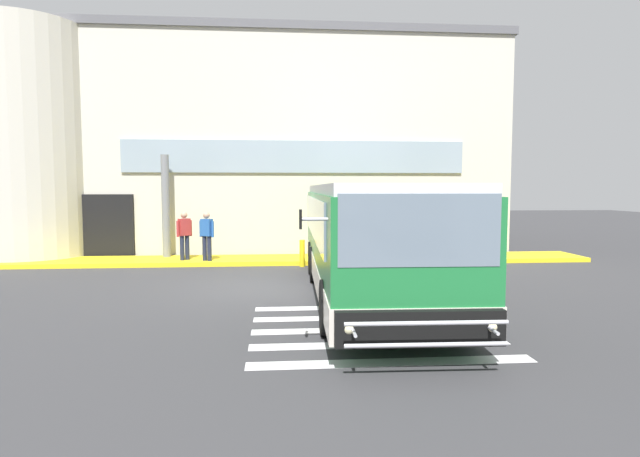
{
  "coord_description": "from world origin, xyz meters",
  "views": [
    {
      "loc": [
        0.29,
        -13.46,
        2.63
      ],
      "look_at": [
        1.47,
        0.8,
        1.5
      ],
      "focal_mm": 28.89,
      "sensor_mm": 36.0,
      "label": 1
    }
  ],
  "objects_px": {
    "bus_main_foreground": "(367,242)",
    "passenger_near_column": "(184,232)",
    "safety_bollard_yellow": "(302,253)",
    "entry_support_column": "(166,206)",
    "passenger_by_doorway": "(207,234)"
  },
  "relations": [
    {
      "from": "bus_main_foreground",
      "to": "passenger_near_column",
      "type": "xyz_separation_m",
      "value": [
        -5.38,
        5.74,
        -0.22
      ]
    },
    {
      "from": "bus_main_foreground",
      "to": "safety_bollard_yellow",
      "type": "xyz_separation_m",
      "value": [
        -1.35,
        4.82,
        -0.88
      ]
    },
    {
      "from": "bus_main_foreground",
      "to": "passenger_near_column",
      "type": "distance_m",
      "value": 7.87
    },
    {
      "from": "entry_support_column",
      "to": "safety_bollard_yellow",
      "type": "bearing_deg",
      "value": -20.5
    },
    {
      "from": "bus_main_foreground",
      "to": "entry_support_column",
      "type": "bearing_deg",
      "value": 132.94
    },
    {
      "from": "passenger_near_column",
      "to": "passenger_by_doorway",
      "type": "relative_size",
      "value": 1.0
    },
    {
      "from": "safety_bollard_yellow",
      "to": "bus_main_foreground",
      "type": "bearing_deg",
      "value": -74.38
    },
    {
      "from": "entry_support_column",
      "to": "passenger_near_column",
      "type": "xyz_separation_m",
      "value": [
        0.78,
        -0.88,
        -0.87
      ]
    },
    {
      "from": "entry_support_column",
      "to": "passenger_by_doorway",
      "type": "xyz_separation_m",
      "value": [
        1.59,
        -1.18,
        -0.9
      ]
    },
    {
      "from": "passenger_by_doorway",
      "to": "safety_bollard_yellow",
      "type": "xyz_separation_m",
      "value": [
        3.22,
        -0.62,
        -0.63
      ]
    },
    {
      "from": "entry_support_column",
      "to": "passenger_near_column",
      "type": "height_order",
      "value": "entry_support_column"
    },
    {
      "from": "bus_main_foreground",
      "to": "passenger_near_column",
      "type": "height_order",
      "value": "bus_main_foreground"
    },
    {
      "from": "entry_support_column",
      "to": "passenger_near_column",
      "type": "distance_m",
      "value": 1.46
    },
    {
      "from": "entry_support_column",
      "to": "passenger_by_doorway",
      "type": "bearing_deg",
      "value": -36.42
    },
    {
      "from": "bus_main_foreground",
      "to": "safety_bollard_yellow",
      "type": "height_order",
      "value": "bus_main_foreground"
    }
  ]
}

